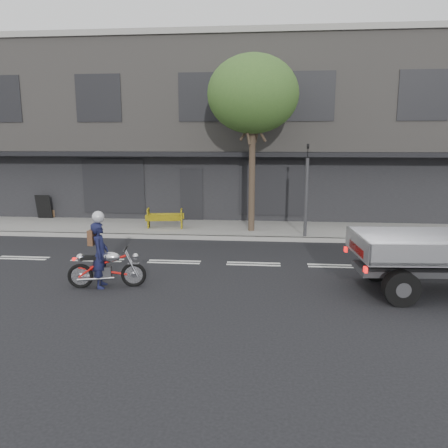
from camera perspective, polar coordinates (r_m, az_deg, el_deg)
ground at (r=13.35m, az=-6.53°, el=-4.95°), size 80.00×80.00×0.00m
sidewalk at (r=17.83m, az=-3.46°, el=-0.61°), size 32.00×3.20×0.15m
kerb at (r=16.28m, az=-4.31°, el=-1.73°), size 32.00×0.20×0.15m
building_main at (r=24.01m, az=-1.13°, el=11.80°), size 26.00×10.00×8.00m
street_tree at (r=16.85m, az=3.80°, el=16.50°), size 3.40×3.40×6.74m
traffic_light_pole at (r=16.10m, az=10.69°, el=3.66°), size 0.12×0.12×3.50m
motorcycle at (r=11.32m, az=-15.07°, el=-5.48°), size 1.93×0.58×1.00m
rider at (r=11.29m, az=-15.86°, el=-3.91°), size 0.49×0.66×1.66m
construction_barrier at (r=17.48m, az=-7.88°, el=0.68°), size 1.53×0.80×0.81m
sandwich_board at (r=21.23m, az=-22.48°, el=2.11°), size 0.69×0.47×1.07m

